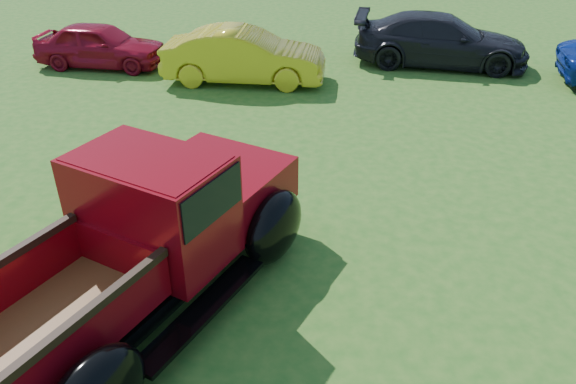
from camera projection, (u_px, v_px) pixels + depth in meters
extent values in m
plane|color=#245618|center=(292.00, 253.00, 8.81)|extent=(120.00, 120.00, 0.00)
cylinder|color=black|center=(170.00, 200.00, 9.33)|extent=(0.61, 0.93, 0.90)
cylinder|color=black|center=(268.00, 232.00, 8.53)|extent=(0.61, 0.93, 0.90)
cube|color=black|center=(141.00, 273.00, 7.59)|extent=(3.56, 5.47, 0.22)
cube|color=maroon|center=(219.00, 184.00, 8.75)|extent=(2.43, 2.31, 0.70)
cube|color=silver|center=(249.00, 163.00, 9.40)|extent=(1.68, 0.78, 0.56)
cube|color=maroon|center=(153.00, 207.00, 7.46)|extent=(2.35, 1.99, 1.46)
cube|color=black|center=(149.00, 181.00, 7.26)|extent=(2.35, 1.90, 0.56)
cube|color=maroon|center=(146.00, 161.00, 7.10)|extent=(2.22, 1.85, 0.09)
cube|color=brown|center=(55.00, 328.00, 6.44)|extent=(2.29, 2.67, 0.06)
cube|color=maroon|center=(5.00, 287.00, 6.61)|extent=(0.95, 2.08, 0.58)
cube|color=maroon|center=(99.00, 333.00, 5.97)|extent=(0.95, 2.08, 0.58)
cube|color=maroon|center=(121.00, 256.00, 7.13)|extent=(1.41, 0.66, 0.58)
cube|color=black|center=(93.00, 308.00, 5.79)|extent=(0.99, 2.10, 0.10)
ellipsoid|color=black|center=(164.00, 192.00, 9.31)|extent=(0.95, 1.30, 0.99)
ellipsoid|color=black|center=(274.00, 227.00, 8.41)|extent=(0.95, 1.30, 0.99)
cube|color=black|center=(83.00, 260.00, 8.07)|extent=(1.28, 2.31, 0.07)
cube|color=black|center=(203.00, 310.00, 7.17)|extent=(1.28, 2.31, 0.07)
imported|color=maroon|center=(100.00, 45.00, 16.51)|extent=(3.87, 1.75, 1.29)
imported|color=gold|center=(244.00, 56.00, 15.30)|extent=(4.42, 1.59, 1.45)
imported|color=black|center=(441.00, 40.00, 16.62)|extent=(5.27, 2.59, 1.47)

